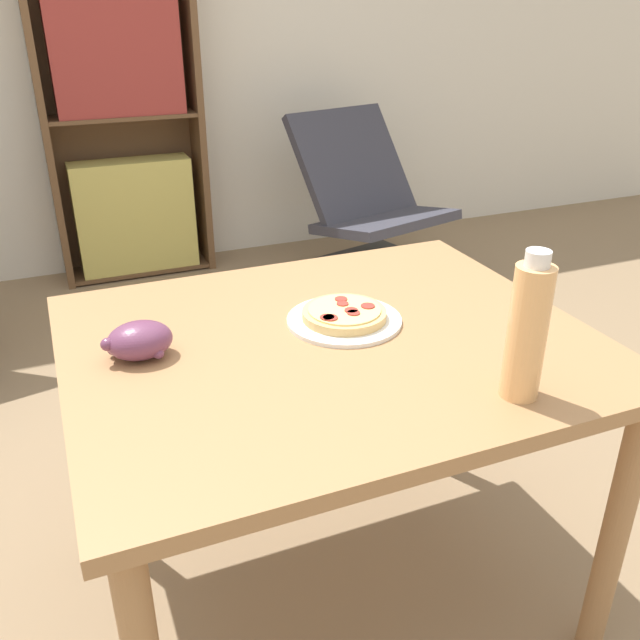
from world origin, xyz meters
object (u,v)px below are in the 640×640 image
at_px(pizza_on_plate, 344,317).
at_px(bookshelf, 124,131).
at_px(grape_bunch, 139,340).
at_px(lounge_chair_far, 371,229).
at_px(drink_bottle, 527,330).

bearing_deg(pizza_on_plate, bookshelf, 93.48).
relative_size(pizza_on_plate, grape_bunch, 1.81).
xyz_separation_m(grape_bunch, lounge_chair_far, (1.48, 1.87, -0.51)).
height_order(pizza_on_plate, grape_bunch, grape_bunch).
height_order(drink_bottle, bookshelf, bookshelf).
height_order(drink_bottle, lounge_chair_far, drink_bottle).
xyz_separation_m(grape_bunch, drink_bottle, (0.64, -0.43, 0.10)).
bearing_deg(pizza_on_plate, grape_bunch, 178.22).
relative_size(lounge_chair_far, bookshelf, 0.52).
bearing_deg(lounge_chair_far, bookshelf, 138.29).
relative_size(pizza_on_plate, drink_bottle, 0.92).
bearing_deg(drink_bottle, lounge_chair_far, 69.80).
bearing_deg(drink_bottle, grape_bunch, 146.22).
distance_m(drink_bottle, bookshelf, 2.91).
distance_m(grape_bunch, drink_bottle, 0.77).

